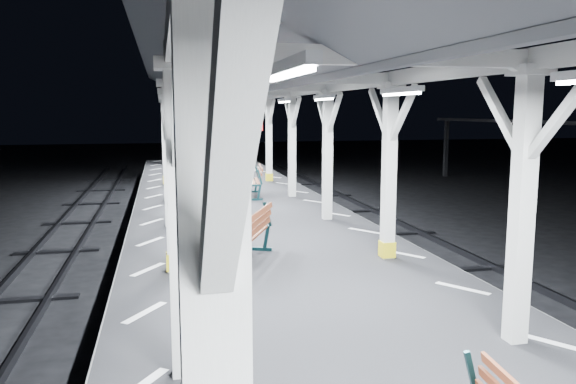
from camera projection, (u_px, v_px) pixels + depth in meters
name	position (u px, v px, depth m)	size (l,w,h in m)	color
ground	(313.00, 363.00, 8.52)	(120.00, 120.00, 0.00)	black
platform	(314.00, 332.00, 8.45)	(6.00, 50.00, 1.00)	black
hazard_stripes_left	(145.00, 313.00, 7.84)	(1.00, 48.00, 0.01)	silver
hazard_stripes_right	(462.00, 288.00, 8.91)	(1.00, 48.00, 0.01)	silver
canopy	(316.00, 56.00, 7.84)	(5.40, 49.00, 4.65)	silver
bench_mid	(249.00, 234.00, 10.36)	(1.37, 1.99, 1.02)	#0C292D
bench_far	(254.00, 180.00, 18.41)	(0.90, 1.92, 1.01)	#0C292D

